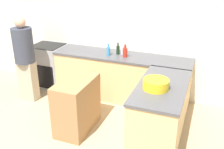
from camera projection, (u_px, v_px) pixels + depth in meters
wall_back at (128, 28)px, 5.07m from camera, size 8.00×0.06×2.70m
counter_back at (121, 77)px, 5.13m from camera, size 2.64×0.66×0.90m
counter_peninsula at (160, 112)px, 3.92m from camera, size 0.69×1.46×0.90m
range_oven at (49, 66)px, 5.68m from camera, size 0.68×0.61×0.91m
island_table at (77, 105)px, 4.16m from camera, size 0.46×0.83×0.86m
mixing_bowl at (156, 84)px, 3.61m from camera, size 0.36×0.36×0.14m
wine_bottle_dark at (118, 50)px, 4.98m from camera, size 0.06×0.06×0.23m
dish_soap_bottle at (108, 51)px, 4.91m from camera, size 0.07×0.07×0.22m
vinegar_bottle_clear at (122, 50)px, 4.98m from camera, size 0.07×0.07×0.22m
hot_sauce_bottle at (125, 52)px, 4.83m from camera, size 0.08×0.08×0.24m
person_by_range at (25, 57)px, 4.92m from camera, size 0.37×0.37×1.63m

